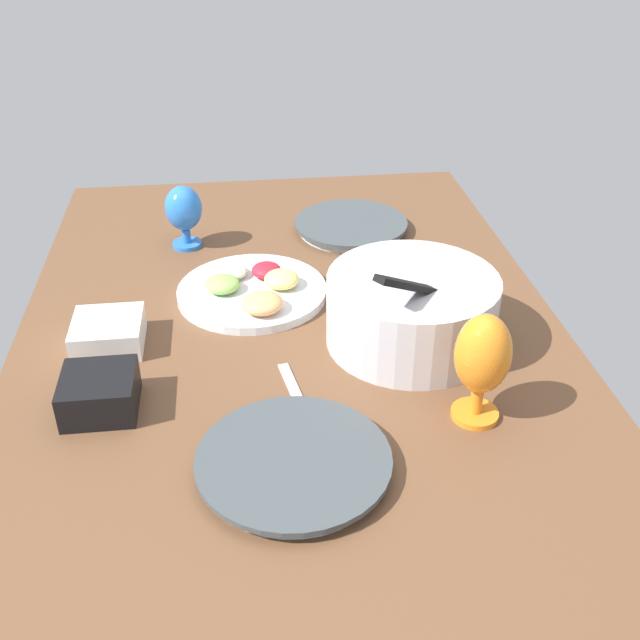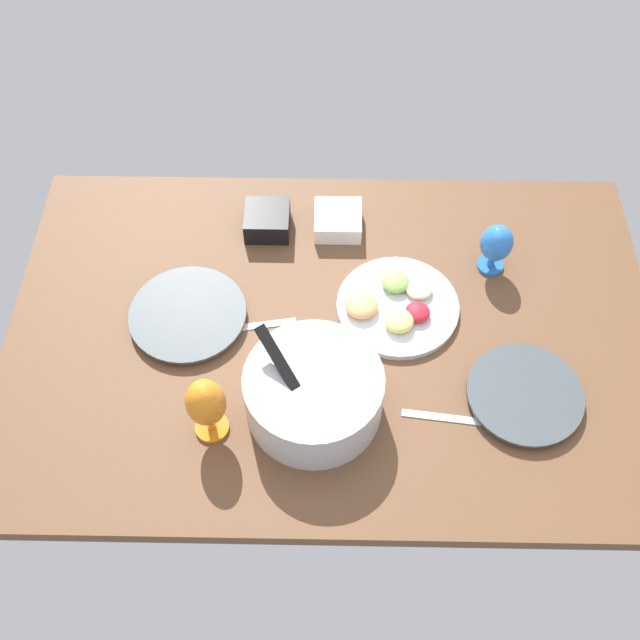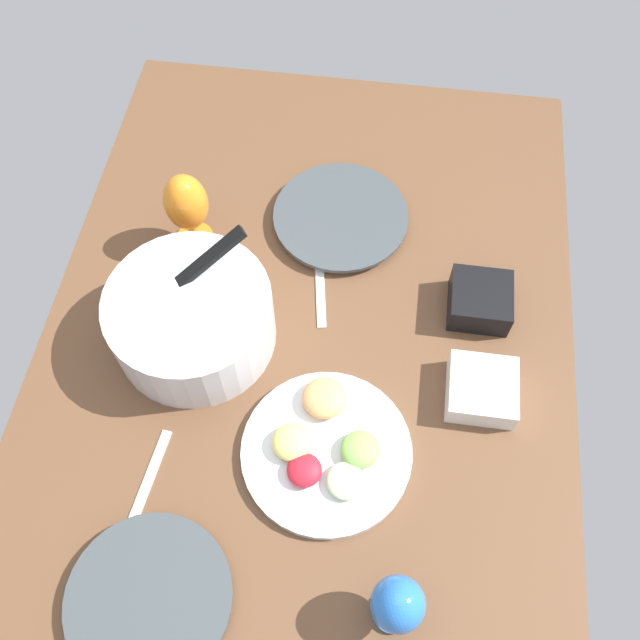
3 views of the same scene
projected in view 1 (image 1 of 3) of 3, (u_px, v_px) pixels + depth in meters
ground_plane at (293, 345)px, 142.22cm from camera, size 160.00×104.00×4.00cm
dinner_plate_left at (351, 226)px, 179.75cm from camera, size 26.96×26.96×2.52cm
dinner_plate_right at (294, 463)px, 110.09cm from camera, size 29.05×29.05×2.47cm
mixing_bowl at (412, 308)px, 136.10cm from camera, size 31.05×31.05×20.69cm
fruit_platter at (253, 289)px, 152.93cm from camera, size 30.57×30.57×5.18cm
hurricane_glass_blue at (184, 211)px, 168.81cm from camera, size 8.34×8.34×14.61cm
hurricane_glass_orange at (482, 358)px, 115.22cm from camera, size 8.84×8.84×18.94cm
square_bowl_black at (99, 391)px, 121.02cm from camera, size 11.84×11.84×6.42cm
square_bowl_white at (108, 332)px, 137.17cm from camera, size 12.52×12.52×5.28cm
fork_by_left_plate at (389, 266)px, 164.46cm from camera, size 18.09×3.92×0.60cm
fork_by_right_plate at (296, 394)px, 125.82cm from camera, size 18.05×4.82×0.60cm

